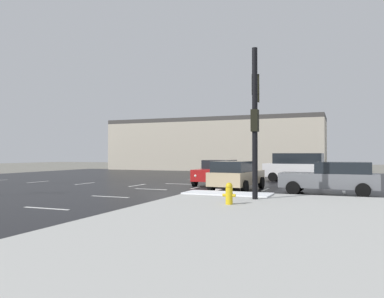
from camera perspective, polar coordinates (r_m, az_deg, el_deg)
The scene contains 11 objects.
ground_plane at distance 22.84m, azimuth -3.93°, elevation -5.76°, with size 120.00×120.00×0.00m, color slate.
road_asphalt at distance 22.84m, azimuth -3.93°, elevation -5.73°, with size 44.00×44.00×0.02m, color black.
snow_strip_curbside at distance 17.32m, azimuth 5.44°, elevation -6.76°, with size 4.00×1.60×0.06m, color white.
lane_markings at distance 21.09m, azimuth -2.57°, elevation -6.10°, with size 36.15×36.15×0.01m.
traffic_signal_mast at distance 17.20m, azimuth 9.63°, elevation 6.95°, with size 1.35×5.89×6.18m.
fire_hydrant at distance 13.74m, azimuth 5.68°, elevation -6.76°, with size 0.48×0.26×0.79m.
strip_building_background at distance 47.44m, azimuth 3.50°, elevation 0.65°, with size 26.55×8.00×6.40m.
sedan_grey at distance 19.33m, azimuth 20.58°, elevation -4.06°, with size 4.60×2.19×1.58m.
sedan_tan at distance 20.32m, azimuth 6.80°, elevation -3.95°, with size 2.30×4.64×1.58m.
suv_white at distance 28.02m, azimuth 15.91°, elevation -2.59°, with size 4.93×2.41×2.03m.
sedan_red at distance 24.10m, azimuth 3.90°, elevation -3.47°, with size 2.05×4.55×1.58m.
Camera 1 is at (9.76, -20.56, 1.95)m, focal length 34.97 mm.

